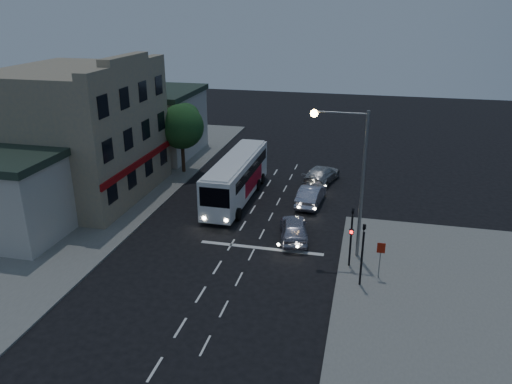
% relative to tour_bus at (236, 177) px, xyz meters
% --- Properties ---
extents(ground, '(120.00, 120.00, 0.00)m').
position_rel_tour_bus_xyz_m(ground, '(1.74, -9.77, -1.87)').
color(ground, black).
extents(sidewalk_near, '(12.00, 24.00, 0.12)m').
position_rel_tour_bus_xyz_m(sidewalk_near, '(14.74, -13.77, -1.81)').
color(sidewalk_near, slate).
rests_on(sidewalk_near, ground).
extents(sidewalk_far, '(12.00, 50.00, 0.12)m').
position_rel_tour_bus_xyz_m(sidewalk_far, '(-11.26, -1.77, -1.81)').
color(sidewalk_far, slate).
rests_on(sidewalk_far, ground).
extents(road_markings, '(8.00, 30.55, 0.01)m').
position_rel_tour_bus_xyz_m(road_markings, '(3.03, -6.47, -1.86)').
color(road_markings, silver).
rests_on(road_markings, ground).
extents(tour_bus, '(2.68, 11.30, 3.46)m').
position_rel_tour_bus_xyz_m(tour_bus, '(0.00, 0.00, 0.00)').
color(tour_bus, white).
rests_on(tour_bus, ground).
extents(car_suv, '(2.63, 4.69, 1.51)m').
position_rel_tour_bus_xyz_m(car_suv, '(5.55, -5.97, -1.12)').
color(car_suv, '#A7A7BB').
rests_on(car_suv, ground).
extents(car_sedan_a, '(1.96, 4.66, 1.50)m').
position_rel_tour_bus_xyz_m(car_sedan_a, '(5.87, 0.28, -1.12)').
color(car_sedan_a, '#A8A7BB').
rests_on(car_sedan_a, ground).
extents(car_sedan_b, '(3.19, 5.40, 1.47)m').
position_rel_tour_bus_xyz_m(car_sedan_b, '(6.13, 5.45, -1.13)').
color(car_sedan_b, '#B0B0B0').
rests_on(car_sedan_b, ground).
extents(traffic_signal_main, '(0.25, 0.35, 4.10)m').
position_rel_tour_bus_xyz_m(traffic_signal_main, '(9.34, -9.00, 0.55)').
color(traffic_signal_main, black).
rests_on(traffic_signal_main, sidewalk_near).
extents(traffic_signal_side, '(0.18, 0.15, 4.10)m').
position_rel_tour_bus_xyz_m(traffic_signal_side, '(10.04, -10.97, 0.55)').
color(traffic_signal_side, black).
rests_on(traffic_signal_side, sidewalk_near).
extents(regulatory_sign, '(0.45, 0.12, 2.20)m').
position_rel_tour_bus_xyz_m(regulatory_sign, '(11.04, -10.01, -0.27)').
color(regulatory_sign, slate).
rests_on(regulatory_sign, sidewalk_near).
extents(streetlight, '(3.32, 0.44, 9.00)m').
position_rel_tour_bus_xyz_m(streetlight, '(9.09, -7.57, 3.86)').
color(streetlight, slate).
rests_on(streetlight, sidewalk_near).
extents(main_building, '(10.12, 12.00, 11.00)m').
position_rel_tour_bus_xyz_m(main_building, '(-12.21, -1.77, 3.29)').
color(main_building, gray).
rests_on(main_building, sidewalk_far).
extents(low_building_south, '(7.40, 5.40, 5.70)m').
position_rel_tour_bus_xyz_m(low_building_south, '(-12.76, -10.27, 1.13)').
color(low_building_south, '#BDB5AC').
rests_on(low_building_south, sidewalk_far).
extents(low_building_north, '(9.40, 9.40, 6.50)m').
position_rel_tour_bus_xyz_m(low_building_north, '(-11.76, 10.23, 1.52)').
color(low_building_north, '#BDB5AC').
rests_on(low_building_north, sidewalk_far).
extents(street_tree, '(4.00, 4.00, 6.20)m').
position_rel_tour_bus_xyz_m(street_tree, '(-6.46, 5.25, 2.63)').
color(street_tree, black).
rests_on(street_tree, sidewalk_far).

